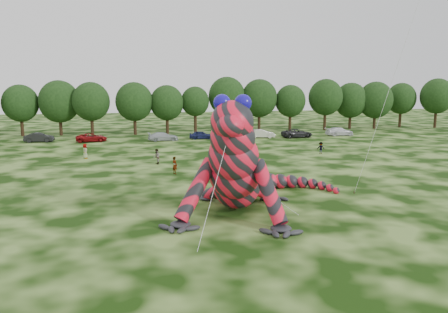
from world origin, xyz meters
name	(u,v)px	position (x,y,z in m)	size (l,w,h in m)	color
ground	(314,234)	(0.00, 0.00, 0.00)	(240.00, 240.00, 0.00)	#16330A
inflatable_gecko	(238,150)	(-3.05, 7.06, 4.25)	(14.31, 17.00, 8.50)	#F41734
tree_4	(21,110)	(-29.64, 58.71, 4.53)	(6.22, 5.60, 9.06)	black
tree_5	(60,108)	(-23.12, 58.44, 4.90)	(7.16, 6.44, 9.80)	black
tree_6	(91,109)	(-17.56, 56.68, 4.75)	(6.52, 5.86, 9.49)	black
tree_7	(134,109)	(-10.08, 56.80, 4.74)	(6.68, 6.01, 9.48)	black
tree_8	(167,110)	(-4.22, 56.99, 4.47)	(6.14, 5.53, 8.94)	black
tree_9	(195,110)	(1.06, 57.35, 4.34)	(5.27, 4.74, 8.68)	black
tree_10	(227,104)	(7.40, 58.58, 5.25)	(7.09, 6.38, 10.50)	black
tree_11	(259,105)	(13.79, 58.20, 5.03)	(7.01, 6.31, 10.07)	black
tree_12	(290,108)	(20.01, 57.74, 4.49)	(5.99, 5.39, 8.97)	black
tree_13	(325,105)	(27.13, 57.13, 5.06)	(6.83, 6.15, 10.13)	black
tree_14	(351,106)	(33.46, 58.72, 4.70)	(6.82, 6.14, 9.40)	black
tree_15	(375,105)	(38.47, 57.77, 4.82)	(7.17, 6.45, 9.63)	black
tree_16	(401,105)	(45.45, 59.37, 4.69)	(6.26, 5.63, 9.37)	black
tree_17	(436,103)	(51.95, 56.66, 5.15)	(6.98, 6.28, 10.30)	black
car_1	(39,138)	(-25.09, 49.31, 0.74)	(1.56, 4.48, 1.48)	black
car_2	(92,138)	(-17.02, 48.04, 0.68)	(2.25, 4.87, 1.35)	maroon
car_3	(163,137)	(-5.76, 46.81, 0.70)	(1.97, 4.85, 1.41)	#B2B9BD
car_4	(201,135)	(0.67, 47.88, 0.69)	(1.62, 4.03, 1.37)	navy
car_5	(262,134)	(11.00, 47.23, 0.73)	(1.56, 4.46, 1.47)	beige
car_6	(297,133)	(17.15, 46.58, 0.74)	(2.46, 5.33, 1.48)	#29282B
car_7	(339,132)	(25.56, 47.55, 0.74)	(2.07, 5.10, 1.48)	white
spectator_5	(240,166)	(0.02, 18.79, 0.78)	(1.45, 0.46, 1.56)	gray
spectator_2	(321,148)	(13.63, 29.12, 0.78)	(1.01, 0.58, 1.56)	gray
spectator_0	(175,165)	(-6.54, 19.91, 0.90)	(0.66, 0.43, 1.81)	gray
spectator_1	(157,157)	(-8.01, 25.89, 0.88)	(0.86, 0.67, 1.77)	gray
spectator_4	(85,151)	(-16.43, 31.75, 0.91)	(0.89, 0.58, 1.82)	gray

